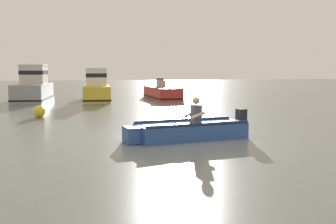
{
  "coord_description": "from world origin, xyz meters",
  "views": [
    {
      "loc": [
        -2.52,
        -11.1,
        1.95
      ],
      "look_at": [
        0.23,
        1.47,
        0.55
      ],
      "focal_mm": 42.03,
      "sensor_mm": 36.0,
      "label": 1
    }
  ],
  "objects": [
    {
      "name": "ground_plane",
      "position": [
        0.0,
        0.0,
        0.0
      ],
      "size": [
        120.0,
        120.0,
        0.0
      ],
      "primitive_type": "plane",
      "color": "slate"
    },
    {
      "name": "moored_boat_yellow",
      "position": [
        -1.64,
        13.98,
        0.76
      ],
      "size": [
        1.76,
        4.7,
        2.04
      ],
      "color": "gold",
      "rests_on": "ground"
    },
    {
      "name": "rowboat_with_person",
      "position": [
        0.39,
        -0.54,
        0.25
      ],
      "size": [
        3.72,
        1.62,
        1.19
      ],
      "color": "#2D519E",
      "rests_on": "ground"
    },
    {
      "name": "mooring_buoy",
      "position": [
        -4.26,
        5.55,
        0.25
      ],
      "size": [
        0.49,
        0.49,
        0.49
      ],
      "primitive_type": "sphere",
      "color": "yellow",
      "rests_on": "ground"
    },
    {
      "name": "moored_boat_grey",
      "position": [
        -5.48,
        14.55,
        0.84
      ],
      "size": [
        2.15,
        4.95,
        2.25
      ],
      "color": "gray",
      "rests_on": "ground"
    },
    {
      "name": "moored_boat_red",
      "position": [
        2.71,
        14.56,
        0.37
      ],
      "size": [
        1.87,
        4.71,
        1.35
      ],
      "color": "#B72D28",
      "rests_on": "ground"
    }
  ]
}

